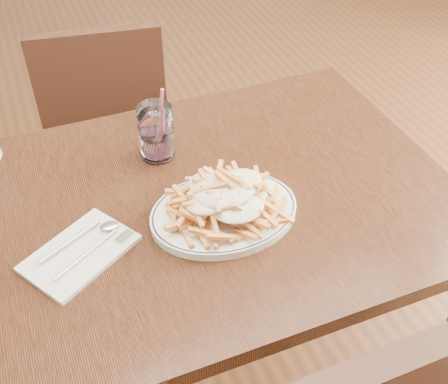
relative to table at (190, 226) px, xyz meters
name	(u,v)px	position (x,y,z in m)	size (l,w,h in m)	color
floor	(199,378)	(0.00, 0.00, -0.67)	(7.00, 7.00, 0.00)	black
table	(190,226)	(0.00, 0.00, 0.00)	(1.20, 0.80, 0.75)	black
chair_far	(107,120)	(-0.04, 0.77, -0.18)	(0.45, 0.45, 0.87)	black
fries_plate	(224,212)	(0.05, -0.08, 0.09)	(0.34, 0.30, 0.02)	white
loaded_fries	(224,195)	(0.05, -0.08, 0.14)	(0.31, 0.28, 0.08)	#D58A41
napkin	(80,253)	(-0.26, -0.07, 0.08)	(0.21, 0.14, 0.01)	silver
cutlery	(78,248)	(-0.26, -0.07, 0.09)	(0.19, 0.16, 0.01)	silver
water_glass	(156,135)	(-0.01, 0.19, 0.14)	(0.08, 0.08, 0.18)	white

